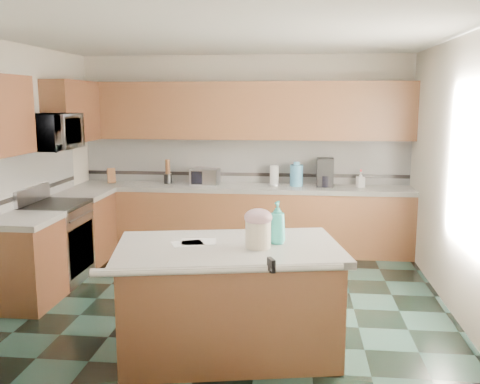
# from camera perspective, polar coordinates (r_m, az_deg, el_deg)

# --- Properties ---
(floor) EXTENTS (4.60, 4.60, 0.00)m
(floor) POSITION_cam_1_polar(r_m,az_deg,el_deg) (5.67, -1.93, -11.81)
(floor) COLOR black
(floor) RESTS_ON ground
(ceiling) EXTENTS (4.60, 4.60, 0.00)m
(ceiling) POSITION_cam_1_polar(r_m,az_deg,el_deg) (5.30, -2.11, 16.42)
(ceiling) COLOR white
(ceiling) RESTS_ON ground
(wall_back) EXTENTS (4.60, 0.04, 2.70)m
(wall_back) POSITION_cam_1_polar(r_m,az_deg,el_deg) (7.61, 0.49, 4.25)
(wall_back) COLOR beige
(wall_back) RESTS_ON ground
(wall_front) EXTENTS (4.60, 0.04, 2.70)m
(wall_front) POSITION_cam_1_polar(r_m,az_deg,el_deg) (3.08, -8.20, -4.17)
(wall_front) COLOR beige
(wall_front) RESTS_ON ground
(wall_left) EXTENTS (0.04, 4.60, 2.70)m
(wall_left) POSITION_cam_1_polar(r_m,az_deg,el_deg) (6.10, -24.14, 2.00)
(wall_left) COLOR beige
(wall_left) RESTS_ON ground
(wall_right) EXTENTS (0.04, 4.60, 2.70)m
(wall_right) POSITION_cam_1_polar(r_m,az_deg,el_deg) (5.49, 22.69, 1.32)
(wall_right) COLOR beige
(wall_right) RESTS_ON ground
(back_base_cab) EXTENTS (4.60, 0.60, 0.86)m
(back_base_cab) POSITION_cam_1_polar(r_m,az_deg,el_deg) (7.44, 0.23, -3.05)
(back_base_cab) COLOR #341A0F
(back_base_cab) RESTS_ON ground
(back_countertop) EXTENTS (4.60, 0.64, 0.06)m
(back_countertop) POSITION_cam_1_polar(r_m,az_deg,el_deg) (7.35, 0.23, 0.44)
(back_countertop) COLOR silver
(back_countertop) RESTS_ON back_base_cab
(back_upper_cab) EXTENTS (4.60, 0.33, 0.78)m
(back_upper_cab) POSITION_cam_1_polar(r_m,az_deg,el_deg) (7.39, 0.35, 8.67)
(back_upper_cab) COLOR #341A0F
(back_upper_cab) RESTS_ON wall_back
(back_backsplash) EXTENTS (4.60, 0.02, 0.63)m
(back_backsplash) POSITION_cam_1_polar(r_m,az_deg,el_deg) (7.59, 0.46, 3.36)
(back_backsplash) COLOR silver
(back_backsplash) RESTS_ON back_countertop
(back_accent_band) EXTENTS (4.60, 0.01, 0.05)m
(back_accent_band) POSITION_cam_1_polar(r_m,az_deg,el_deg) (7.61, 0.45, 1.90)
(back_accent_band) COLOR black
(back_accent_band) RESTS_ON back_countertop
(left_base_cab_rear) EXTENTS (0.60, 0.82, 0.86)m
(left_base_cab_rear) POSITION_cam_1_polar(r_m,az_deg,el_deg) (7.26, -16.32, -3.79)
(left_base_cab_rear) COLOR #341A0F
(left_base_cab_rear) RESTS_ON ground
(left_counter_rear) EXTENTS (0.64, 0.82, 0.06)m
(left_counter_rear) POSITION_cam_1_polar(r_m,az_deg,el_deg) (7.17, -16.50, -0.22)
(left_counter_rear) COLOR silver
(left_counter_rear) RESTS_ON left_base_cab_rear
(left_base_cab_front) EXTENTS (0.60, 0.72, 0.86)m
(left_base_cab_front) POSITION_cam_1_polar(r_m,az_deg,el_deg) (5.93, -21.99, -7.18)
(left_base_cab_front) COLOR #341A0F
(left_base_cab_front) RESTS_ON ground
(left_counter_front) EXTENTS (0.64, 0.72, 0.06)m
(left_counter_front) POSITION_cam_1_polar(r_m,az_deg,el_deg) (5.81, -22.28, -2.83)
(left_counter_front) COLOR silver
(left_counter_front) RESTS_ON left_base_cab_front
(left_backsplash) EXTENTS (0.02, 2.30, 0.63)m
(left_backsplash) POSITION_cam_1_polar(r_m,az_deg,el_deg) (6.58, -21.43, 1.68)
(left_backsplash) COLOR silver
(left_backsplash) RESTS_ON wall_left
(left_accent_band) EXTENTS (0.01, 2.30, 0.05)m
(left_accent_band) POSITION_cam_1_polar(r_m,az_deg,el_deg) (6.60, -21.28, 0.00)
(left_accent_band) COLOR black
(left_accent_band) RESTS_ON wall_left
(left_upper_cab_rear) EXTENTS (0.33, 1.09, 0.78)m
(left_upper_cab_rear) POSITION_cam_1_polar(r_m,az_deg,el_deg) (7.24, -17.49, 8.20)
(left_upper_cab_rear) COLOR #341A0F
(left_upper_cab_rear) RESTS_ON wall_left
(left_upper_cab_front) EXTENTS (0.33, 0.72, 0.78)m
(left_upper_cab_front) POSITION_cam_1_polar(r_m,az_deg,el_deg) (5.76, -24.15, 7.49)
(left_upper_cab_front) COLOR #341A0F
(left_upper_cab_front) RESTS_ON wall_left
(range_body) EXTENTS (0.60, 0.76, 0.88)m
(range_body) POSITION_cam_1_polar(r_m,az_deg,el_deg) (6.56, -18.96, -5.29)
(range_body) COLOR #B7B7BC
(range_body) RESTS_ON ground
(range_oven_door) EXTENTS (0.02, 0.68, 0.55)m
(range_oven_door) POSITION_cam_1_polar(r_m,az_deg,el_deg) (6.45, -16.59, -5.78)
(range_oven_door) COLOR black
(range_oven_door) RESTS_ON range_body
(range_cooktop) EXTENTS (0.62, 0.78, 0.04)m
(range_cooktop) POSITION_cam_1_polar(r_m,az_deg,el_deg) (6.46, -19.18, -1.34)
(range_cooktop) COLOR black
(range_cooktop) RESTS_ON range_body
(range_handle) EXTENTS (0.02, 0.66, 0.02)m
(range_handle) POSITION_cam_1_polar(r_m,az_deg,el_deg) (6.35, -16.51, -2.49)
(range_handle) COLOR #B7B7BC
(range_handle) RESTS_ON range_body
(range_backguard) EXTENTS (0.06, 0.76, 0.18)m
(range_backguard) POSITION_cam_1_polar(r_m,az_deg,el_deg) (6.55, -21.30, -0.25)
(range_backguard) COLOR #B7B7BC
(range_backguard) RESTS_ON range_body
(microwave) EXTENTS (0.50, 0.73, 0.41)m
(microwave) POSITION_cam_1_polar(r_m,az_deg,el_deg) (6.36, -19.61, 6.04)
(microwave) COLOR #B7B7BC
(microwave) RESTS_ON wall_left
(island_base) EXTENTS (1.87, 1.29, 0.86)m
(island_base) POSITION_cam_1_polar(r_m,az_deg,el_deg) (4.53, -1.19, -11.69)
(island_base) COLOR #341A0F
(island_base) RESTS_ON ground
(island_top) EXTENTS (1.99, 1.41, 0.06)m
(island_top) POSITION_cam_1_polar(r_m,az_deg,el_deg) (4.38, -1.21, -6.08)
(island_top) COLOR silver
(island_top) RESTS_ON island_base
(island_bullnose) EXTENTS (1.79, 0.41, 0.06)m
(island_bullnose) POSITION_cam_1_polar(r_m,az_deg,el_deg) (3.87, -2.26, -8.26)
(island_bullnose) COLOR silver
(island_bullnose) RESTS_ON island_base
(treat_jar) EXTENTS (0.26, 0.26, 0.21)m
(treat_jar) POSITION_cam_1_polar(r_m,az_deg,el_deg) (4.28, 1.95, -4.56)
(treat_jar) COLOR beige
(treat_jar) RESTS_ON island_top
(treat_jar_lid) EXTENTS (0.23, 0.23, 0.14)m
(treat_jar_lid) POSITION_cam_1_polar(r_m,az_deg,el_deg) (4.25, 1.96, -2.71)
(treat_jar_lid) COLOR #C898A6
(treat_jar_lid) RESTS_ON treat_jar
(treat_jar_knob) EXTENTS (0.07, 0.03, 0.03)m
(treat_jar_knob) POSITION_cam_1_polar(r_m,az_deg,el_deg) (4.24, 1.96, -2.08)
(treat_jar_knob) COLOR tan
(treat_jar_knob) RESTS_ON treat_jar_lid
(treat_jar_knob_end_l) EXTENTS (0.04, 0.04, 0.04)m
(treat_jar_knob_end_l) POSITION_cam_1_polar(r_m,az_deg,el_deg) (4.24, 1.46, -2.07)
(treat_jar_knob_end_l) COLOR tan
(treat_jar_knob_end_l) RESTS_ON treat_jar_lid
(treat_jar_knob_end_r) EXTENTS (0.04, 0.04, 0.04)m
(treat_jar_knob_end_r) POSITION_cam_1_polar(r_m,az_deg,el_deg) (4.23, 2.46, -2.09)
(treat_jar_knob_end_r) COLOR tan
(treat_jar_knob_end_r) RESTS_ON treat_jar_lid
(soap_bottle_island) EXTENTS (0.17, 0.17, 0.35)m
(soap_bottle_island) POSITION_cam_1_polar(r_m,az_deg,el_deg) (4.40, 4.01, -3.27)
(soap_bottle_island) COLOR teal
(soap_bottle_island) RESTS_ON island_top
(paper_sheet_a) EXTENTS (0.31, 0.27, 0.00)m
(paper_sheet_a) POSITION_cam_1_polar(r_m,az_deg,el_deg) (4.44, -5.62, -5.49)
(paper_sheet_a) COLOR white
(paper_sheet_a) RESTS_ON island_top
(paper_sheet_b) EXTENTS (0.32, 0.26, 0.00)m
(paper_sheet_b) POSITION_cam_1_polar(r_m,az_deg,el_deg) (4.49, -4.42, -5.30)
(paper_sheet_b) COLOR white
(paper_sheet_b) RESTS_ON island_top
(clamp_body) EXTENTS (0.07, 0.11, 0.09)m
(clamp_body) POSITION_cam_1_polar(r_m,az_deg,el_deg) (3.84, 3.35, -7.78)
(clamp_body) COLOR black
(clamp_body) RESTS_ON island_top
(clamp_handle) EXTENTS (0.02, 0.07, 0.02)m
(clamp_handle) POSITION_cam_1_polar(r_m,az_deg,el_deg) (3.79, 3.30, -8.36)
(clamp_handle) COLOR black
(clamp_handle) RESTS_ON island_top
(knife_block) EXTENTS (0.16, 0.18, 0.22)m
(knife_block) POSITION_cam_1_polar(r_m,az_deg,el_deg) (7.80, -13.56, 1.69)
(knife_block) COLOR #472814
(knife_block) RESTS_ON back_countertop
(utensil_crock) EXTENTS (0.11, 0.11, 0.14)m
(utensil_crock) POSITION_cam_1_polar(r_m,az_deg,el_deg) (7.60, -7.71, 1.42)
(utensil_crock) COLOR black
(utensil_crock) RESTS_ON back_countertop
(utensil_bundle) EXTENTS (0.06, 0.06, 0.20)m
(utensil_bundle) POSITION_cam_1_polar(r_m,az_deg,el_deg) (7.58, -7.74, 2.70)
(utensil_bundle) COLOR #472814
(utensil_bundle) RESTS_ON utensil_crock
(toaster_oven) EXTENTS (0.41, 0.30, 0.22)m
(toaster_oven) POSITION_cam_1_polar(r_m,az_deg,el_deg) (7.45, -3.75, 1.64)
(toaster_oven) COLOR #B7B7BC
(toaster_oven) RESTS_ON back_countertop
(toaster_oven_door) EXTENTS (0.34, 0.01, 0.18)m
(toaster_oven_door) POSITION_cam_1_polar(r_m,az_deg,el_deg) (7.33, -3.92, 1.51)
(toaster_oven_door) COLOR black
(toaster_oven_door) RESTS_ON toaster_oven
(paper_towel) EXTENTS (0.12, 0.12, 0.27)m
(paper_towel) POSITION_cam_1_polar(r_m,az_deg,el_deg) (7.40, 3.67, 1.77)
(paper_towel) COLOR white
(paper_towel) RESTS_ON back_countertop
(paper_towel_base) EXTENTS (0.18, 0.18, 0.01)m
(paper_towel_base) POSITION_cam_1_polar(r_m,az_deg,el_deg) (7.41, 3.66, 0.79)
(paper_towel_base) COLOR #B7B7BC
(paper_towel_base) RESTS_ON back_countertop
(water_jug) EXTENTS (0.18, 0.18, 0.29)m
(water_jug) POSITION_cam_1_polar(r_m,az_deg,el_deg) (7.35, 6.03, 1.77)
(water_jug) COLOR teal
(water_jug) RESTS_ON back_countertop
(water_jug_neck) EXTENTS (0.08, 0.08, 0.04)m
(water_jug_neck) POSITION_cam_1_polar(r_m,az_deg,el_deg) (7.33, 6.06, 3.06)
(water_jug_neck) COLOR teal
(water_jug_neck) RESTS_ON water_jug
(coffee_maker) EXTENTS (0.23, 0.25, 0.39)m
(coffee_maker) POSITION_cam_1_polar(r_m,az_deg,el_deg) (7.37, 9.05, 2.09)
(coffee_maker) COLOR black
(coffee_maker) RESTS_ON back_countertop
(coffee_carafe) EXTENTS (0.16, 0.16, 0.16)m
(coffee_carafe) POSITION_cam_1_polar(r_m,az_deg,el_deg) (7.33, 9.05, 1.15)
(coffee_carafe) COLOR black
(coffee_carafe) RESTS_ON back_countertop
(soap_bottle_back) EXTENTS (0.12, 0.12, 0.21)m
(soap_bottle_back) POSITION_cam_1_polar(r_m,az_deg,el_deg) (7.39, 12.74, 1.31)
(soap_bottle_back) COLOR white
(soap_bottle_back) RESTS_ON back_countertop
(soap_back_cap) EXTENTS (0.02, 0.02, 0.03)m
(soap_back_cap) POSITION_cam_1_polar(r_m,az_deg,el_deg) (7.38, 12.77, 2.24)
(soap_back_cap) COLOR red
(soap_back_cap) RESTS_ON soap_bottle_back
(window_light_proxy) EXTENTS (0.02, 1.40, 1.10)m
(window_light_proxy) POSITION_cam_1_polar(r_m,az_deg,el_deg) (5.28, 23.09, 2.62)
(window_light_proxy) COLOR white
(window_light_proxy) RESTS_ON wall_right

